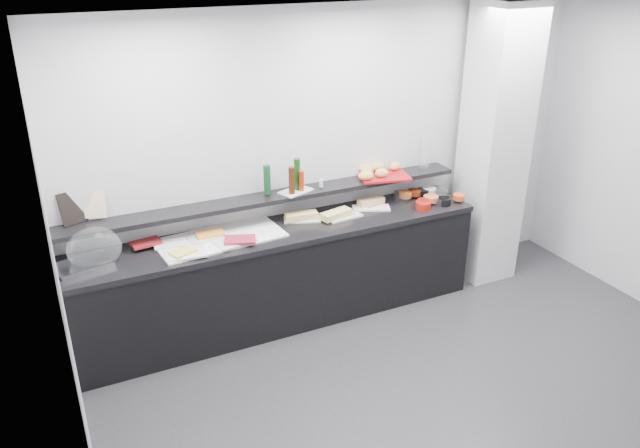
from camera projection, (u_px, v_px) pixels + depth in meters
name	position (u px, v px, depth m)	size (l,w,h in m)	color
ground	(460.00, 409.00, 4.60)	(5.00, 5.00, 0.00)	#2D2D30
back_wall	(338.00, 158.00, 5.68)	(5.00, 0.02, 2.70)	silver
ceiling	(504.00, 29.00, 3.48)	(5.00, 5.00, 0.00)	white
column	(494.00, 147.00, 5.99)	(0.50, 0.50, 2.70)	silver
buffet_cabinet	(283.00, 277.00, 5.54)	(3.60, 0.60, 0.85)	black
counter_top	(281.00, 232.00, 5.36)	(3.62, 0.62, 0.05)	black
wall_shelf	(273.00, 197.00, 5.40)	(3.60, 0.25, 0.04)	black
cloche_base	(83.00, 265.00, 4.71)	(0.40, 0.26, 0.04)	silver
cloche_dome	(94.00, 249.00, 4.73)	(0.41, 0.27, 0.34)	white
linen_runner	(220.00, 238.00, 5.17)	(1.04, 0.49, 0.01)	white
platter_meat_a	(171.00, 243.00, 5.04)	(0.27, 0.18, 0.01)	white
food_meat_a	(146.00, 243.00, 5.01)	(0.23, 0.15, 0.02)	maroon
platter_salmon	(205.00, 237.00, 5.15)	(0.28, 0.19, 0.01)	silver
food_salmon	(210.00, 234.00, 5.17)	(0.23, 0.14, 0.02)	orange
platter_cheese	(185.00, 253.00, 4.88)	(0.32, 0.21, 0.01)	white
food_cheese	(183.00, 252.00, 4.86)	(0.19, 0.12, 0.02)	#EBCC5B
platter_meat_b	(235.00, 241.00, 5.08)	(0.31, 0.21, 0.01)	white
food_meat_b	(240.00, 240.00, 5.06)	(0.25, 0.16, 0.02)	maroon
sandwich_plate_left	(302.00, 220.00, 5.51)	(0.32, 0.14, 0.01)	white
sandwich_food_left	(301.00, 216.00, 5.49)	(0.29, 0.11, 0.06)	#D7BB71
tongs_left	(305.00, 221.00, 5.46)	(0.01, 0.01, 0.16)	silver
sandwich_plate_mid	(344.00, 217.00, 5.57)	(0.33, 0.14, 0.01)	silver
sandwich_food_mid	(336.00, 214.00, 5.52)	(0.29, 0.11, 0.06)	#DCC473
tongs_mid	(340.00, 217.00, 5.53)	(0.01, 0.01, 0.16)	#BBBDC2
sandwich_plate_right	(371.00, 208.00, 5.75)	(0.34, 0.15, 0.01)	white
sandwich_food_right	(371.00, 201.00, 5.80)	(0.26, 0.10, 0.06)	tan
tongs_right	(373.00, 206.00, 5.76)	(0.01, 0.01, 0.16)	#B9BDC1
bowl_glass_fruit	(402.00, 196.00, 5.95)	(0.16, 0.16, 0.07)	silver
fill_glass_fruit	(405.00, 195.00, 5.95)	(0.12, 0.12, 0.05)	orange
bowl_black_jam	(422.00, 193.00, 6.02)	(0.13, 0.13, 0.07)	black
fill_black_jam	(415.00, 193.00, 6.00)	(0.13, 0.13, 0.05)	#61200D
bowl_glass_cream	(437.00, 192.00, 6.04)	(0.21, 0.21, 0.07)	white
fill_glass_cream	(429.00, 190.00, 6.06)	(0.13, 0.13, 0.05)	white
bowl_red_jam	(423.00, 206.00, 5.73)	(0.14, 0.14, 0.07)	#9C170E
fill_red_jam	(423.00, 202.00, 5.79)	(0.10, 0.10, 0.05)	#630F0E
bowl_glass_salmon	(440.00, 200.00, 5.85)	(0.16, 0.16, 0.07)	silver
fill_glass_salmon	(431.00, 199.00, 5.86)	(0.14, 0.14, 0.05)	#C95D31
bowl_black_fruit	(444.00, 201.00, 5.83)	(0.13, 0.13, 0.07)	black
fill_black_fruit	(459.00, 197.00, 5.89)	(0.11, 0.11, 0.05)	#C64A1B
framed_print	(72.00, 208.00, 4.80)	(0.20, 0.02, 0.26)	black
print_art	(94.00, 204.00, 4.86)	(0.17, 0.00, 0.22)	beige
condiment_tray	(296.00, 191.00, 5.46)	(0.28, 0.17, 0.01)	silver
bottle_green_a	(267.00, 180.00, 5.33)	(0.06, 0.06, 0.26)	#103C1D
bottle_brown	(292.00, 181.00, 5.34)	(0.05, 0.05, 0.24)	#39190A
bottle_green_b	(297.00, 174.00, 5.43)	(0.05, 0.05, 0.28)	#113E12
bottle_hot	(302.00, 181.00, 5.42)	(0.05, 0.05, 0.18)	#A3260B
shaker_salt	(299.00, 185.00, 5.49)	(0.03, 0.03, 0.07)	silver
shaker_pepper	(321.00, 183.00, 5.52)	(0.03, 0.03, 0.07)	silver
bread_tray	(383.00, 176.00, 5.80)	(0.46, 0.32, 0.02)	maroon
bread_roll_nw	(366.00, 169.00, 5.84)	(0.13, 0.09, 0.08)	tan
bread_roll_n	(377.00, 167.00, 5.89)	(0.15, 0.09, 0.08)	tan
bread_roll_ne	(395.00, 166.00, 5.90)	(0.13, 0.08, 0.08)	tan
bread_roll_sw	(366.00, 176.00, 5.66)	(0.15, 0.09, 0.08)	#D8AF52
bread_roll_s	(382.00, 173.00, 5.73)	(0.13, 0.08, 0.08)	#D6B251
bread_roll_midw	(367.00, 172.00, 5.76)	(0.14, 0.09, 0.08)	tan
carafe	(424.00, 154.00, 5.94)	(0.11, 0.11, 0.30)	white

